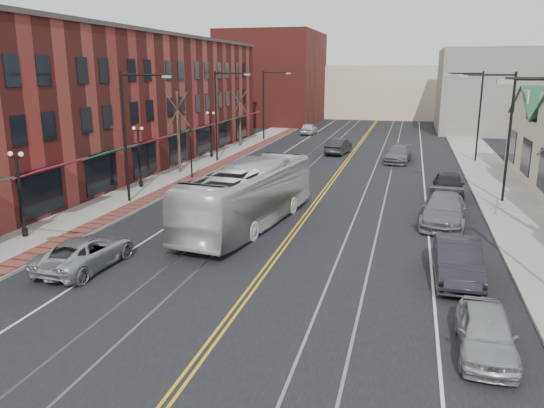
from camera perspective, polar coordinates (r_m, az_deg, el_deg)
The scene contains 28 objects.
ground at distance 16.67m, azimuth -7.20°, elevation -15.47°, with size 160.00×160.00×0.00m, color black.
sidewalk_left at distance 38.60m, azimuth -12.83°, elevation 1.66°, with size 4.00×120.00×0.15m, color gray.
sidewalk_right at distance 34.96m, azimuth 24.78°, elevation -0.61°, with size 4.00×120.00×0.15m, color gray.
building_left at distance 47.36m, azimuth -16.94°, elevation 10.31°, with size 10.00×50.00×11.00m, color maroon.
backdrop_left at distance 86.14m, azimuth 0.13°, elevation 13.39°, with size 14.00×18.00×14.00m, color maroon.
backdrop_mid at distance 98.62m, azimuth 11.63°, elevation 11.76°, with size 22.00×14.00×9.00m, color beige.
backdrop_right at distance 79.00m, azimuth 21.92°, elevation 11.23°, with size 12.00×16.00×11.00m, color slate.
streetlight_l_1 at distance 33.92m, azimuth -14.95°, elevation 8.32°, with size 3.33×0.25×8.00m.
streetlight_l_2 at distance 48.44m, azimuth -5.56°, elevation 10.36°, with size 3.33×0.25×8.00m.
streetlight_l_3 at distance 63.68m, azimuth -0.52°, elevation 11.33°, with size 3.33×0.25×8.00m.
streetlight_r_1 at distance 35.95m, azimuth 23.56°, elevation 7.93°, with size 3.33×0.25×8.00m.
streetlight_r_2 at distance 51.78m, azimuth 20.99°, elevation 9.74°, with size 3.33×0.25×8.00m.
lamppost_l_1 at distance 28.84m, azimuth -25.42°, elevation 0.76°, with size 0.84×0.28×4.27m.
lamppost_l_2 at distance 38.58m, azimuth -14.06°, elevation 4.80°, with size 0.84×0.28×4.27m.
lamppost_l_3 at distance 51.18m, azimuth -6.57°, elevation 7.36°, with size 0.84×0.28×4.27m.
tree_left_near at distance 43.59m, azimuth -10.05°, elevation 7.79°, with size 1.78×1.37×6.48m.
tree_left_far at distance 58.47m, azimuth -3.47°, elevation 9.33°, with size 1.66×1.28×6.02m.
manhole_far at distance 28.36m, azimuth -22.49°, elevation -3.44°, with size 0.60×0.60×0.02m, color #592D19.
traffic_signal at distance 41.16m, azimuth -8.72°, elevation 5.84°, with size 0.18×0.15×3.80m.
transit_bus at distance 28.40m, azimuth -2.48°, elevation 0.91°, with size 2.85×12.20×3.40m, color silver.
parked_suv at distance 24.00m, azimuth -19.40°, elevation -4.94°, with size 2.28×4.95×1.38m, color #A1A3A8.
parked_car_a at distance 17.35m, azimuth 22.02°, elevation -12.67°, with size 1.62×4.03×1.37m, color #9A9CA0.
parked_car_b at distance 22.61m, azimuth 19.32°, elevation -5.79°, with size 1.71×4.89×1.61m, color black.
parked_car_c at distance 30.41m, azimuth 18.00°, elevation -0.61°, with size 2.27×5.60×1.62m, color slate.
parked_car_d at distance 37.00m, azimuth 18.43°, elevation 1.96°, with size 1.99×4.94×1.68m, color black.
distant_car_left at distance 53.97m, azimuth 7.17°, elevation 6.18°, with size 1.67×4.78×1.58m, color #222227.
distant_car_right at distance 50.12m, azimuth 13.44°, elevation 5.24°, with size 2.10×5.17×1.50m, color slate.
distant_car_far at distance 70.53m, azimuth 4.00°, elevation 8.09°, with size 1.77×4.41×1.50m, color silver.
Camera 1 is at (5.58, -13.39, 8.23)m, focal length 35.00 mm.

